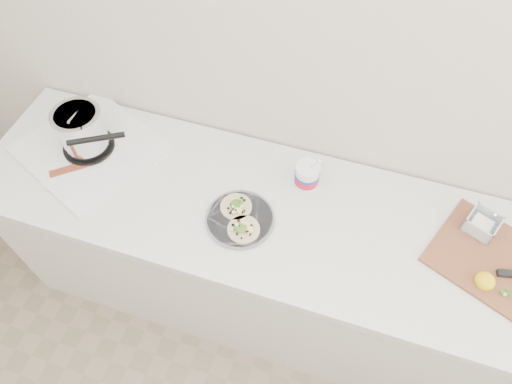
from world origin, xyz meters
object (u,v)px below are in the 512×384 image
(cutboard, at_px, (505,262))
(tub, at_px, (308,175))
(stove, at_px, (85,136))
(taco_plate, at_px, (240,218))
(bacon_plate, at_px, (70,171))

(cutboard, bearing_deg, tub, -166.58)
(stove, relative_size, taco_plate, 2.55)
(taco_plate, height_order, cutboard, cutboard)
(taco_plate, bearing_deg, tub, 50.31)
(tub, distance_m, bacon_plate, 0.94)
(stove, relative_size, tub, 3.08)
(taco_plate, distance_m, cutboard, 0.94)
(taco_plate, xyz_separation_m, bacon_plate, (-0.72, 0.00, -0.01))
(cutboard, relative_size, bacon_plate, 2.49)
(stove, bearing_deg, tub, 30.10)
(tub, bearing_deg, bacon_plate, -165.89)
(taco_plate, distance_m, bacon_plate, 0.72)
(bacon_plate, bearing_deg, cutboard, 3.83)
(cutboard, bearing_deg, bacon_plate, -153.53)
(taco_plate, bearing_deg, bacon_plate, 179.72)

